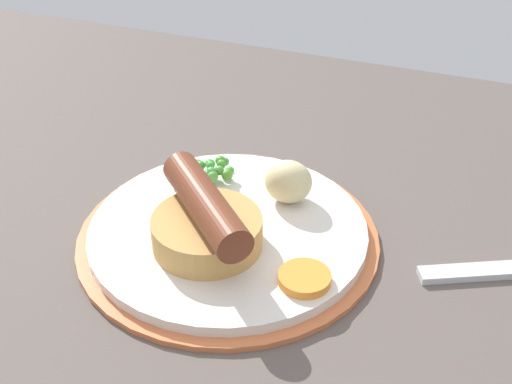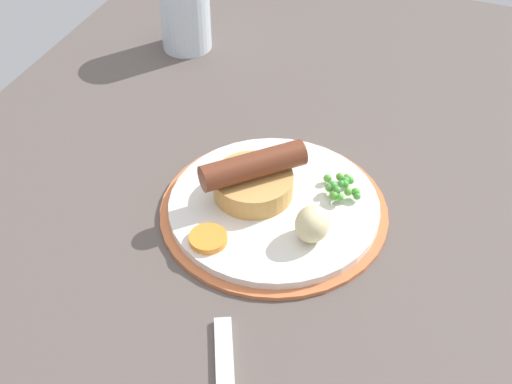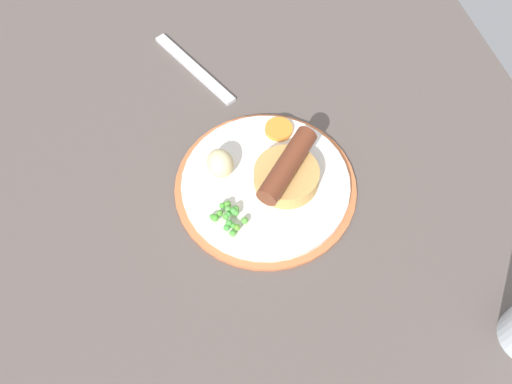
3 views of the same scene
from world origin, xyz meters
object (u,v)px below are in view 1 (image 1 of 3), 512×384
sausage_pudding (207,223)px  pea_pile (210,169)px  dinner_plate (228,235)px  carrot_slice_1 (305,278)px  potato_chunk_0 (288,182)px

sausage_pudding → pea_pile: size_ratio=2.06×
sausage_pudding → dinner_plate: bearing=121.4°
sausage_pudding → carrot_slice_1: (-8.38, 1.53, -1.79)cm
sausage_pudding → potato_chunk_0: (-3.99, -7.96, -0.28)cm
potato_chunk_0 → carrot_slice_1: 10.57cm
pea_pile → potato_chunk_0: bearing=174.2°
pea_pile → sausage_pudding: bearing=112.2°
dinner_plate → pea_pile: size_ratio=5.02×
sausage_pudding → pea_pile: sausage_pudding is taller
sausage_pudding → carrot_slice_1: 8.71cm
dinner_plate → carrot_slice_1: carrot_slice_1 is taller
potato_chunk_0 → pea_pile: bearing=-5.8°
pea_pile → carrot_slice_1: (-11.95, 10.26, -0.59)cm
potato_chunk_0 → carrot_slice_1: (-4.39, 9.49, -1.51)cm
sausage_pudding → pea_pile: (3.56, -8.73, -1.20)cm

